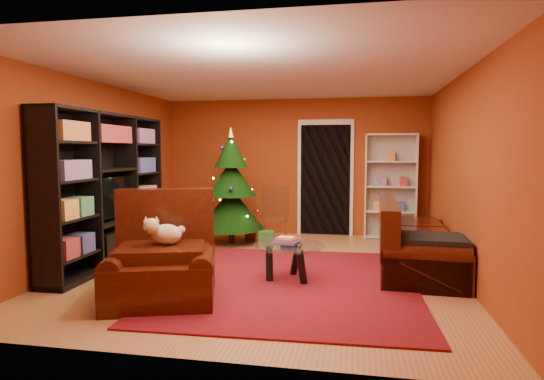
% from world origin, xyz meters
% --- Properties ---
extents(floor, '(5.00, 5.50, 0.05)m').
position_xyz_m(floor, '(0.00, 0.00, -0.03)').
color(floor, '#AD7142').
rests_on(floor, ground).
extents(ceiling, '(5.00, 5.50, 0.05)m').
position_xyz_m(ceiling, '(0.00, 0.00, 2.62)').
color(ceiling, silver).
rests_on(ceiling, wall_back).
extents(wall_back, '(5.00, 0.05, 2.60)m').
position_xyz_m(wall_back, '(0.00, 2.77, 1.30)').
color(wall_back, '#983B17').
rests_on(wall_back, ground).
extents(wall_left, '(0.05, 5.50, 2.60)m').
position_xyz_m(wall_left, '(-2.52, 0.00, 1.30)').
color(wall_left, '#983B17').
rests_on(wall_left, ground).
extents(wall_right, '(0.05, 5.50, 2.60)m').
position_xyz_m(wall_right, '(2.52, 0.00, 1.30)').
color(wall_right, '#983B17').
rests_on(wall_right, ground).
extents(doorway, '(1.06, 0.60, 2.16)m').
position_xyz_m(doorway, '(0.60, 2.73, 1.05)').
color(doorway, black).
rests_on(doorway, floor).
extents(rug, '(3.06, 3.54, 0.02)m').
position_xyz_m(rug, '(0.43, -0.58, 0.01)').
color(rug, maroon).
rests_on(rug, floor).
extents(media_unit, '(0.46, 2.78, 2.13)m').
position_xyz_m(media_unit, '(-2.27, -0.10, 1.06)').
color(media_unit, black).
rests_on(media_unit, floor).
extents(christmas_tree, '(1.43, 1.43, 2.03)m').
position_xyz_m(christmas_tree, '(-0.95, 1.63, 0.99)').
color(christmas_tree, black).
rests_on(christmas_tree, floor).
extents(gift_box_teal, '(0.29, 0.29, 0.29)m').
position_xyz_m(gift_box_teal, '(-1.68, 2.21, 0.14)').
color(gift_box_teal, '#166674').
rests_on(gift_box_teal, floor).
extents(gift_box_green, '(0.29, 0.29, 0.26)m').
position_xyz_m(gift_box_green, '(-0.29, 1.45, 0.13)').
color(gift_box_green, '#27752F').
rests_on(gift_box_green, floor).
extents(gift_box_red, '(0.22, 0.22, 0.21)m').
position_xyz_m(gift_box_red, '(-0.69, 2.05, 0.10)').
color(gift_box_red, maroon).
rests_on(gift_box_red, floor).
extents(white_bookshelf, '(0.92, 0.36, 1.97)m').
position_xyz_m(white_bookshelf, '(1.80, 2.57, 0.96)').
color(white_bookshelf, white).
rests_on(white_bookshelf, floor).
extents(armchair, '(1.51, 1.51, 0.95)m').
position_xyz_m(armchair, '(-0.86, -1.46, 0.48)').
color(armchair, black).
rests_on(armchair, rug).
extents(dog, '(0.47, 0.40, 0.31)m').
position_xyz_m(dog, '(-0.83, -1.40, 0.71)').
color(dog, beige).
rests_on(dog, armchair).
extents(sofa, '(1.09, 2.26, 0.96)m').
position_xyz_m(sofa, '(2.02, 0.33, 0.48)').
color(sofa, black).
rests_on(sofa, rug).
extents(coffee_table, '(1.07, 1.07, 0.56)m').
position_xyz_m(coffee_table, '(0.38, -0.50, 0.23)').
color(coffee_table, gray).
rests_on(coffee_table, rug).
extents(acrylic_chair, '(0.55, 0.59, 0.93)m').
position_xyz_m(acrylic_chair, '(-0.20, 1.39, 0.46)').
color(acrylic_chair, '#66605B').
rests_on(acrylic_chair, rug).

